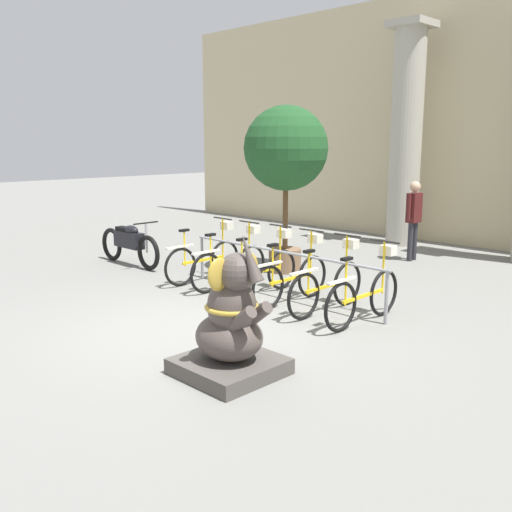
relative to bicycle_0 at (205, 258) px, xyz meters
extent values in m
plane|color=slate|center=(2.02, -1.81, -0.42)|extent=(60.00, 60.00, 0.00)
cube|color=#C6B78E|center=(2.02, 6.79, 2.58)|extent=(20.00, 0.20, 6.00)
cylinder|color=#ADA899|center=(0.51, 5.79, 2.08)|extent=(0.73, 0.73, 5.00)
cube|color=#ADA899|center=(0.51, 5.79, 4.66)|extent=(0.92, 0.92, 0.16)
cylinder|color=gray|center=(-0.25, 0.14, -0.04)|extent=(0.05, 0.05, 0.75)
cylinder|color=gray|center=(3.67, 0.14, -0.04)|extent=(0.05, 0.05, 0.75)
cylinder|color=gray|center=(1.71, 0.14, 0.33)|extent=(4.02, 0.04, 0.04)
torus|color=black|center=(0.00, 0.47, -0.08)|extent=(0.05, 0.68, 0.68)
torus|color=black|center=(0.00, -0.55, -0.08)|extent=(0.05, 0.68, 0.68)
cube|color=yellow|center=(0.00, -0.04, -0.03)|extent=(0.04, 0.92, 0.04)
cube|color=silver|center=(0.00, -0.55, 0.28)|extent=(0.06, 0.57, 0.03)
cylinder|color=yellow|center=(0.00, -0.45, 0.23)|extent=(0.03, 0.03, 0.61)
cube|color=black|center=(0.00, -0.45, 0.55)|extent=(0.08, 0.18, 0.04)
cylinder|color=yellow|center=(0.00, 0.43, 0.30)|extent=(0.03, 0.03, 0.75)
cylinder|color=black|center=(0.00, 0.43, 0.68)|extent=(0.48, 0.03, 0.03)
cube|color=silver|center=(0.00, 0.53, 0.54)|extent=(0.20, 0.16, 0.14)
torus|color=black|center=(0.68, 0.48, -0.08)|extent=(0.05, 0.68, 0.68)
torus|color=black|center=(0.68, -0.54, -0.08)|extent=(0.05, 0.68, 0.68)
cube|color=yellow|center=(0.68, -0.03, -0.03)|extent=(0.04, 0.92, 0.04)
cube|color=silver|center=(0.68, -0.54, 0.28)|extent=(0.06, 0.57, 0.03)
cylinder|color=yellow|center=(0.68, -0.44, 0.23)|extent=(0.03, 0.03, 0.61)
cube|color=black|center=(0.68, -0.44, 0.55)|extent=(0.08, 0.18, 0.04)
cylinder|color=yellow|center=(0.68, 0.44, 0.30)|extent=(0.03, 0.03, 0.75)
cylinder|color=black|center=(0.68, 0.44, 0.68)|extent=(0.48, 0.03, 0.03)
cube|color=silver|center=(0.68, 0.54, 0.54)|extent=(0.20, 0.16, 0.14)
torus|color=black|center=(1.37, 0.54, -0.08)|extent=(0.05, 0.68, 0.68)
torus|color=black|center=(1.37, -0.48, -0.08)|extent=(0.05, 0.68, 0.68)
cube|color=yellow|center=(1.37, 0.03, -0.03)|extent=(0.04, 0.92, 0.04)
cube|color=silver|center=(1.37, -0.48, 0.28)|extent=(0.06, 0.57, 0.03)
cylinder|color=yellow|center=(1.37, -0.38, 0.23)|extent=(0.03, 0.03, 0.61)
cube|color=black|center=(1.37, -0.38, 0.55)|extent=(0.08, 0.18, 0.04)
cylinder|color=yellow|center=(1.37, 0.50, 0.30)|extent=(0.03, 0.03, 0.75)
cylinder|color=black|center=(1.37, 0.50, 0.68)|extent=(0.48, 0.03, 0.03)
cube|color=silver|center=(1.37, 0.60, 0.54)|extent=(0.20, 0.16, 0.14)
torus|color=black|center=(2.05, 0.52, -0.08)|extent=(0.05, 0.68, 0.68)
torus|color=black|center=(2.05, -0.50, -0.08)|extent=(0.05, 0.68, 0.68)
cube|color=yellow|center=(2.05, 0.01, -0.03)|extent=(0.04, 0.92, 0.04)
cube|color=silver|center=(2.05, -0.50, 0.28)|extent=(0.06, 0.57, 0.03)
cylinder|color=yellow|center=(2.05, -0.40, 0.23)|extent=(0.03, 0.03, 0.61)
cube|color=black|center=(2.05, -0.40, 0.55)|extent=(0.08, 0.18, 0.04)
cylinder|color=yellow|center=(2.05, 0.48, 0.30)|extent=(0.03, 0.03, 0.75)
cylinder|color=black|center=(2.05, 0.48, 0.68)|extent=(0.48, 0.03, 0.03)
cube|color=silver|center=(2.05, 0.58, 0.54)|extent=(0.20, 0.16, 0.14)
torus|color=black|center=(2.73, 0.53, -0.08)|extent=(0.05, 0.68, 0.68)
torus|color=black|center=(2.73, -0.50, -0.08)|extent=(0.05, 0.68, 0.68)
cube|color=yellow|center=(2.73, 0.02, -0.03)|extent=(0.04, 0.92, 0.04)
cube|color=silver|center=(2.73, -0.50, 0.28)|extent=(0.06, 0.57, 0.03)
cylinder|color=yellow|center=(2.73, -0.40, 0.23)|extent=(0.03, 0.03, 0.61)
cube|color=black|center=(2.73, -0.40, 0.55)|extent=(0.08, 0.18, 0.04)
cylinder|color=yellow|center=(2.73, 0.49, 0.30)|extent=(0.03, 0.03, 0.75)
cylinder|color=black|center=(2.73, 0.49, 0.68)|extent=(0.48, 0.03, 0.03)
cube|color=silver|center=(2.73, 0.59, 0.54)|extent=(0.20, 0.16, 0.14)
torus|color=black|center=(3.42, 0.47, -0.08)|extent=(0.05, 0.68, 0.68)
torus|color=black|center=(3.42, -0.55, -0.08)|extent=(0.05, 0.68, 0.68)
cube|color=yellow|center=(3.42, -0.04, -0.03)|extent=(0.04, 0.92, 0.04)
cube|color=silver|center=(3.42, -0.55, 0.28)|extent=(0.06, 0.57, 0.03)
cylinder|color=yellow|center=(3.42, -0.45, 0.23)|extent=(0.03, 0.03, 0.61)
cube|color=black|center=(3.42, -0.45, 0.55)|extent=(0.08, 0.18, 0.04)
cylinder|color=yellow|center=(3.42, 0.43, 0.30)|extent=(0.03, 0.03, 0.75)
cylinder|color=black|center=(3.42, 0.43, 0.68)|extent=(0.48, 0.03, 0.03)
cube|color=silver|center=(3.42, 0.53, 0.54)|extent=(0.20, 0.16, 0.14)
cube|color=#4C4742|center=(3.41, -2.52, -0.33)|extent=(1.00, 1.00, 0.17)
ellipsoid|color=#4C423D|center=(3.41, -2.52, 0.01)|extent=(0.77, 0.68, 0.50)
ellipsoid|color=#4C423D|center=(3.46, -2.52, 0.35)|extent=(0.55, 0.50, 0.64)
sphere|color=#4C423D|center=(3.55, -2.52, 0.73)|extent=(0.41, 0.41, 0.41)
ellipsoid|color=#B79333|center=(3.49, -2.31, 0.73)|extent=(0.08, 0.29, 0.35)
ellipsoid|color=#B79333|center=(3.49, -2.72, 0.73)|extent=(0.08, 0.29, 0.35)
cone|color=#4C423D|center=(3.73, -2.52, 0.91)|extent=(0.35, 0.15, 0.51)
cylinder|color=#4C423D|center=(3.71, -2.41, 0.28)|extent=(0.41, 0.14, 0.36)
cylinder|color=#4C423D|center=(3.71, -2.63, 0.28)|extent=(0.41, 0.14, 0.36)
torus|color=#B79333|center=(3.46, -2.52, 0.35)|extent=(0.58, 0.58, 0.05)
torus|color=black|center=(-1.44, -0.22, -0.07)|extent=(0.69, 0.09, 0.69)
torus|color=black|center=(-2.77, -0.22, -0.07)|extent=(0.69, 0.09, 0.69)
cube|color=black|center=(-2.10, -0.22, 0.11)|extent=(0.80, 0.22, 0.32)
ellipsoid|color=black|center=(-2.00, -0.22, 0.31)|extent=(0.40, 0.20, 0.20)
cube|color=black|center=(-2.28, -0.22, 0.31)|extent=(0.36, 0.18, 0.08)
cylinder|color=#99999E|center=(-1.49, -0.22, 0.21)|extent=(0.04, 0.04, 0.56)
cylinder|color=black|center=(-1.49, -0.22, 0.51)|extent=(0.03, 0.55, 0.03)
cylinder|color=#28282D|center=(1.70, 4.32, -0.01)|extent=(0.11, 0.11, 0.81)
cylinder|color=#28282D|center=(1.70, 4.15, -0.01)|extent=(0.11, 0.11, 0.81)
cube|color=#4C1919|center=(1.70, 4.23, 0.70)|extent=(0.20, 0.32, 0.61)
sphere|color=tan|center=(1.70, 4.23, 1.14)|extent=(0.22, 0.22, 0.22)
cylinder|color=#4C1919|center=(1.70, 4.43, 0.73)|extent=(0.07, 0.07, 0.55)
cylinder|color=#4C1919|center=(1.70, 4.03, 0.73)|extent=(0.07, 0.07, 0.55)
cylinder|color=brown|center=(0.50, 1.59, -0.19)|extent=(0.62, 0.62, 0.44)
cylinder|color=brown|center=(0.50, 1.59, 0.66)|extent=(0.10, 0.10, 1.27)
sphere|color=#1E4C23|center=(0.50, 1.59, 1.93)|extent=(1.58, 1.58, 1.58)
camera|label=1|loc=(7.71, -6.41, 2.05)|focal=40.00mm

